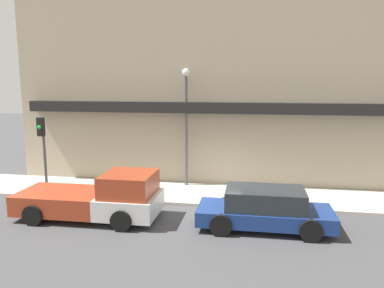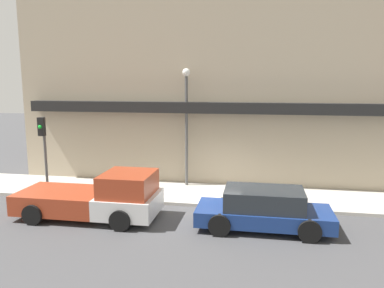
# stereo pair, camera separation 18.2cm
# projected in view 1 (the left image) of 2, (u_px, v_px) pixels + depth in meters

# --- Properties ---
(ground_plane) EXTENTS (80.00, 80.00, 0.00)m
(ground_plane) POSITION_uv_depth(u_px,v_px,m) (209.00, 208.00, 14.84)
(ground_plane) COLOR #424244
(sidewalk) EXTENTS (36.00, 3.15, 0.14)m
(sidewalk) POSITION_uv_depth(u_px,v_px,m) (213.00, 194.00, 16.36)
(sidewalk) COLOR #B7B2A8
(sidewalk) RESTS_ON ground
(building) EXTENTS (19.80, 3.80, 10.08)m
(building) POSITION_uv_depth(u_px,v_px,m) (221.00, 80.00, 18.52)
(building) COLOR tan
(building) RESTS_ON ground
(pickup_truck) EXTENTS (5.17, 2.30, 1.74)m
(pickup_truck) POSITION_uv_depth(u_px,v_px,m) (99.00, 198.00, 13.58)
(pickup_truck) COLOR silver
(pickup_truck) RESTS_ON ground
(parked_car) EXTENTS (4.52, 2.00, 1.39)m
(parked_car) POSITION_uv_depth(u_px,v_px,m) (265.00, 209.00, 12.65)
(parked_car) COLOR navy
(parked_car) RESTS_ON ground
(fire_hydrant) EXTENTS (0.21, 0.21, 0.66)m
(fire_hydrant) POSITION_uv_depth(u_px,v_px,m) (144.00, 189.00, 15.75)
(fire_hydrant) COLOR yellow
(fire_hydrant) RESTS_ON sidewalk
(street_lamp) EXTENTS (0.36, 0.36, 5.40)m
(street_lamp) POSITION_uv_depth(u_px,v_px,m) (186.00, 113.00, 17.08)
(street_lamp) COLOR #4C4C4C
(street_lamp) RESTS_ON sidewalk
(traffic_light) EXTENTS (0.28, 0.42, 3.30)m
(traffic_light) POSITION_uv_depth(u_px,v_px,m) (43.00, 141.00, 16.13)
(traffic_light) COLOR #4C4C4C
(traffic_light) RESTS_ON sidewalk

